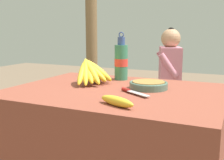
# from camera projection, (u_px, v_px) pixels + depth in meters

# --- Properties ---
(market_counter) EXTENTS (1.12, 0.85, 0.77)m
(market_counter) POSITION_uv_depth(u_px,v_px,m) (116.00, 157.00, 1.58)
(market_counter) COLOR brown
(market_counter) RESTS_ON ground_plane
(banana_bunch_ripe) EXTENTS (0.20, 0.35, 0.16)m
(banana_bunch_ripe) POSITION_uv_depth(u_px,v_px,m) (92.00, 71.00, 1.66)
(banana_bunch_ripe) COLOR #4C381E
(banana_bunch_ripe) RESTS_ON market_counter
(serving_bowl) EXTENTS (0.21, 0.21, 0.04)m
(serving_bowl) POSITION_uv_depth(u_px,v_px,m) (148.00, 85.00, 1.52)
(serving_bowl) COLOR #4C6B5B
(serving_bowl) RESTS_ON market_counter
(water_bottle) EXTENTS (0.09, 0.09, 0.30)m
(water_bottle) POSITION_uv_depth(u_px,v_px,m) (121.00, 61.00, 1.79)
(water_bottle) COLOR #337556
(water_bottle) RESTS_ON market_counter
(loose_banana_front) EXTENTS (0.19, 0.11, 0.04)m
(loose_banana_front) POSITION_uv_depth(u_px,v_px,m) (117.00, 101.00, 1.18)
(loose_banana_front) COLOR gold
(loose_banana_front) RESTS_ON market_counter
(knife) EXTENTS (0.18, 0.13, 0.02)m
(knife) POSITION_uv_depth(u_px,v_px,m) (131.00, 91.00, 1.41)
(knife) COLOR #BCBCC1
(knife) RESTS_ON market_counter
(wooden_bench) EXTENTS (1.38, 0.32, 0.42)m
(wooden_bench) POSITION_uv_depth(u_px,v_px,m) (173.00, 103.00, 2.90)
(wooden_bench) COLOR brown
(wooden_bench) RESTS_ON ground_plane
(seated_vendor) EXTENTS (0.47, 0.43, 1.12)m
(seated_vendor) POSITION_uv_depth(u_px,v_px,m) (165.00, 75.00, 2.84)
(seated_vendor) COLOR #564C60
(seated_vendor) RESTS_ON ground_plane
(banana_bunch_green) EXTENTS (0.19, 0.32, 0.11)m
(banana_bunch_green) POSITION_uv_depth(u_px,v_px,m) (217.00, 94.00, 2.71)
(banana_bunch_green) COLOR #4C381E
(banana_bunch_green) RESTS_ON wooden_bench
(support_post_near) EXTENTS (0.14, 0.14, 2.48)m
(support_post_near) POSITION_uv_depth(u_px,v_px,m) (91.00, 17.00, 3.37)
(support_post_near) COLOR brown
(support_post_near) RESTS_ON ground_plane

